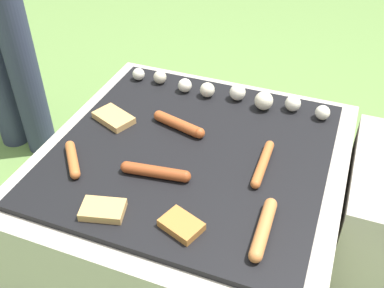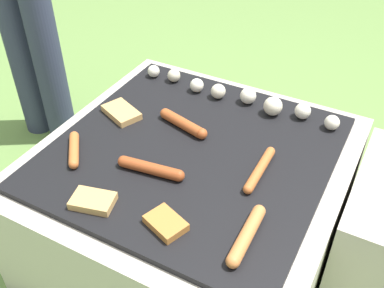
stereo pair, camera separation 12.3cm
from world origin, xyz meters
name	(u,v)px [view 2 (the right image)]	position (x,y,z in m)	size (l,w,h in m)	color
ground_plane	(192,245)	(0.00, 0.00, 0.00)	(14.00, 14.00, 0.00)	#608442
grill	(192,202)	(0.00, 0.00, 0.20)	(0.83, 0.83, 0.41)	#B2AA9E
sausage_back_right	(182,123)	(-0.07, 0.08, 0.43)	(0.17, 0.07, 0.03)	#A34C23
sausage_front_right	(151,168)	(-0.05, -0.13, 0.43)	(0.19, 0.05, 0.03)	#93421E
sausage_front_center	(260,169)	(0.20, 0.00, 0.43)	(0.03, 0.19, 0.03)	#B7602D
sausage_back_center	(247,235)	(0.26, -0.22, 0.43)	(0.04, 0.19, 0.03)	#C6753D
sausage_back_left	(74,150)	(-0.28, -0.17, 0.43)	(0.10, 0.12, 0.03)	#B7602D
bread_slice_center	(121,112)	(-0.27, 0.05, 0.42)	(0.14, 0.11, 0.02)	tan
bread_slice_left	(166,223)	(0.08, -0.27, 0.42)	(0.11, 0.09, 0.02)	#B27033
bread_slice_right	(93,201)	(-0.11, -0.29, 0.42)	(0.11, 0.09, 0.02)	tan
mushroom_row	(242,96)	(0.03, 0.28, 0.44)	(0.66, 0.08, 0.06)	silver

